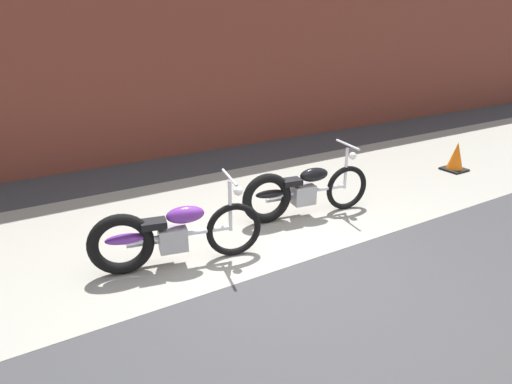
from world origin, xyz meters
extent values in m
plane|color=#38383A|center=(0.00, 0.00, 0.00)|extent=(80.00, 80.00, 0.00)
cube|color=gray|center=(0.00, 1.75, 0.00)|extent=(36.00, 3.50, 0.01)
cube|color=brown|center=(0.00, 5.20, 2.29)|extent=(36.00, 0.50, 4.59)
torus|color=black|center=(-0.37, 0.58, 0.34)|extent=(0.68, 0.22, 0.68)
torus|color=black|center=(-1.64, 0.86, 0.36)|extent=(0.74, 0.28, 0.73)
cylinder|color=silver|center=(-1.00, 0.72, 0.38)|extent=(1.22, 0.32, 0.06)
cube|color=#99999E|center=(-1.08, 0.74, 0.34)|extent=(0.36, 0.28, 0.28)
ellipsoid|color=#6B2D93|center=(-0.93, 0.70, 0.62)|extent=(0.47, 0.28, 0.20)
ellipsoid|color=#6B2D93|center=(-1.59, 0.85, 0.42)|extent=(0.47, 0.27, 0.10)
cube|color=black|center=(-1.28, 0.78, 0.56)|extent=(0.32, 0.26, 0.08)
cylinder|color=silver|center=(-0.41, 0.59, 0.65)|extent=(0.05, 0.05, 0.62)
cylinder|color=silver|center=(-0.41, 0.59, 1.01)|extent=(0.16, 0.57, 0.03)
sphere|color=white|center=(-0.31, 0.57, 0.83)|extent=(0.11, 0.11, 0.11)
cylinder|color=silver|center=(-1.28, 0.93, 0.26)|extent=(0.55, 0.18, 0.06)
torus|color=black|center=(1.76, 0.95, 0.34)|extent=(0.68, 0.19, 0.68)
torus|color=black|center=(0.47, 1.16, 0.36)|extent=(0.74, 0.25, 0.73)
cylinder|color=silver|center=(1.11, 1.06, 0.38)|extent=(1.23, 0.25, 0.06)
cube|color=#99999E|center=(1.04, 1.07, 0.34)|extent=(0.35, 0.27, 0.28)
ellipsoid|color=black|center=(1.19, 1.04, 0.62)|extent=(0.46, 0.26, 0.20)
ellipsoid|color=black|center=(0.52, 1.15, 0.42)|extent=(0.46, 0.25, 0.10)
cube|color=black|center=(0.84, 1.10, 0.56)|extent=(0.31, 0.24, 0.08)
cylinder|color=silver|center=(1.72, 0.96, 0.65)|extent=(0.05, 0.05, 0.62)
cylinder|color=silver|center=(1.72, 0.96, 1.01)|extent=(0.13, 0.58, 0.03)
sphere|color=white|center=(1.82, 0.94, 0.83)|extent=(0.11, 0.11, 0.11)
cylinder|color=silver|center=(0.82, 1.26, 0.26)|extent=(0.55, 0.15, 0.06)
cone|color=orange|center=(4.79, 1.26, 0.28)|extent=(0.32, 0.32, 0.55)
cube|color=black|center=(4.79, 1.26, 0.02)|extent=(0.40, 0.40, 0.04)
camera|label=1|loc=(-2.62, -3.63, 2.68)|focal=31.04mm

